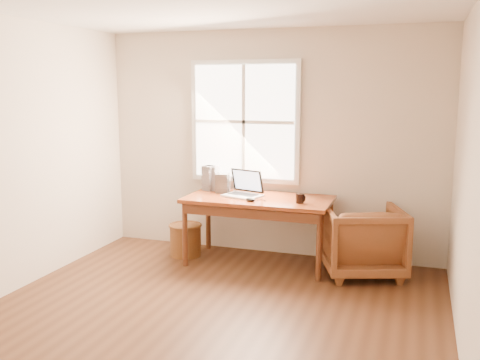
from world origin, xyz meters
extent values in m
cube|color=#4F2E1B|center=(0.00, 0.00, -0.01)|extent=(4.00, 4.50, 0.02)
cube|color=beige|center=(0.00, 2.26, 1.30)|extent=(4.00, 0.02, 2.60)
cube|color=beige|center=(2.01, 0.00, 1.30)|extent=(0.02, 4.50, 2.60)
cube|color=silver|center=(-0.30, 2.22, 1.55)|extent=(1.32, 0.05, 1.42)
cube|color=white|center=(-0.30, 2.19, 1.55)|extent=(1.20, 0.02, 1.30)
cube|color=silver|center=(-0.30, 2.18, 1.55)|extent=(0.04, 0.02, 1.30)
cube|color=silver|center=(-0.30, 2.18, 1.55)|extent=(1.20, 0.02, 0.04)
cube|color=brown|center=(0.00, 1.80, 0.73)|extent=(1.60, 0.80, 0.04)
imported|color=brown|center=(1.14, 1.80, 0.37)|extent=(1.01, 1.02, 0.73)
cylinder|color=brown|center=(-0.89, 1.80, 0.18)|extent=(0.40, 0.40, 0.36)
ellipsoid|color=black|center=(-0.02, 1.58, 0.77)|extent=(0.13, 0.11, 0.04)
cylinder|color=black|center=(0.49, 1.67, 0.80)|extent=(0.09, 0.09, 0.10)
cube|color=#ACAFB7|center=(-0.65, 2.05, 0.89)|extent=(0.15, 0.14, 0.29)
cube|color=#28272D|center=(-0.47, 1.93, 0.86)|extent=(0.16, 0.15, 0.22)
cube|color=#9B9CA8|center=(-0.68, 2.02, 0.90)|extent=(0.16, 0.16, 0.29)
cube|color=silver|center=(-0.49, 2.04, 0.83)|extent=(0.15, 0.14, 0.16)
camera|label=1|loc=(1.64, -3.72, 1.95)|focal=40.00mm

